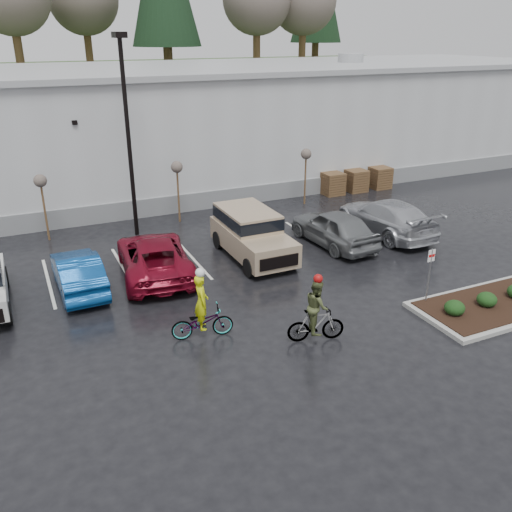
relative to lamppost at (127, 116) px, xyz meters
name	(u,v)px	position (x,y,z in m)	size (l,w,h in m)	color
ground	(340,330)	(4.00, -12.00, -5.69)	(120.00, 120.00, 0.00)	black
warehouse	(157,124)	(4.00, 9.99, -2.04)	(60.50, 15.50, 7.20)	#B9BCBE
wooded_ridge	(97,98)	(4.00, 33.00, -2.69)	(80.00, 25.00, 6.00)	#273B18
lamppost	(127,116)	(0.00, 0.00, 0.00)	(0.50, 1.00, 9.22)	black
sapling_west	(41,184)	(-4.00, 1.00, -2.96)	(0.60, 0.60, 3.20)	#503B20
sapling_mid	(177,170)	(2.50, 1.00, -2.96)	(0.60, 0.60, 3.20)	#503B20
sapling_east	(306,157)	(10.00, 1.00, -2.96)	(0.60, 0.60, 3.20)	#503B20
pallet_stack_a	(332,184)	(12.50, 2.00, -5.01)	(1.20, 1.20, 1.35)	#503B20
pallet_stack_b	(356,181)	(14.20, 2.00, -5.01)	(1.20, 1.20, 1.35)	#503B20
pallet_stack_c	(380,178)	(16.00, 2.00, -5.01)	(1.20, 1.20, 1.35)	#503B20
shrub_a	(455,308)	(8.00, -13.00, -5.27)	(0.70, 0.70, 0.52)	black
shrub_b	(487,300)	(9.50, -13.00, -5.27)	(0.70, 0.70, 0.52)	black
fire_lane_sign	(430,270)	(7.80, -11.80, -4.28)	(0.30, 0.05, 2.20)	gray
car_blue	(78,272)	(-3.45, -5.21, -4.94)	(1.57, 4.51, 1.49)	navy
car_red	(154,256)	(-0.43, -5.02, -4.89)	(2.64, 5.73, 1.59)	maroon
suv_tan	(253,236)	(3.95, -5.07, -4.66)	(2.20, 5.10, 2.06)	tan
car_grey	(334,228)	(8.01, -5.24, -4.84)	(2.00, 4.98, 1.70)	slate
car_far_silver	(385,217)	(11.10, -4.99, -4.83)	(2.40, 5.90, 1.71)	#B6B9BF
cyclist_hivis	(202,316)	(-0.32, -10.50, -4.93)	(2.11, 1.04, 2.45)	#3F3F44
cyclist_olive	(316,317)	(2.91, -12.22, -4.83)	(1.87, 0.98, 2.34)	#3F3F44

